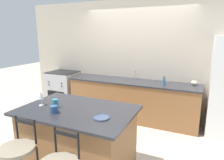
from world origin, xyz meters
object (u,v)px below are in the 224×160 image
at_px(oven_range, 64,89).
at_px(wine_glass, 41,95).
at_px(coffee_mug, 54,109).
at_px(pumpkin_decoration, 194,83).
at_px(dinner_plate, 102,117).
at_px(tumbler_cup, 55,104).
at_px(soap_bottle, 164,81).
at_px(bar_stool_near, 18,157).

distance_m(oven_range, wine_glass, 2.54).
height_order(oven_range, wine_glass, wine_glass).
xyz_separation_m(oven_range, coffee_mug, (1.63, -2.27, 0.49)).
distance_m(wine_glass, pumpkin_decoration, 3.00).
bearing_deg(dinner_plate, pumpkin_decoration, 67.74).
xyz_separation_m(oven_range, tumbler_cup, (1.52, -2.11, 0.51)).
xyz_separation_m(coffee_mug, pumpkin_decoration, (1.59, 2.43, -0.03)).
relative_size(oven_range, coffee_mug, 7.45).
bearing_deg(tumbler_cup, wine_glass, -178.08).
xyz_separation_m(oven_range, wine_glass, (1.27, -2.12, 0.60)).
relative_size(oven_range, tumbler_cup, 7.68).
bearing_deg(pumpkin_decoration, soap_bottle, -157.49).
bearing_deg(wine_glass, oven_range, 121.04).
xyz_separation_m(bar_stool_near, soap_bottle, (1.13, 2.70, 0.41)).
distance_m(dinner_plate, tumbler_cup, 0.75).
distance_m(bar_stool_near, wine_glass, 0.87).
xyz_separation_m(dinner_plate, tumbler_cup, (-0.74, 0.05, 0.05)).
height_order(bar_stool_near, soap_bottle, soap_bottle).
height_order(oven_range, bar_stool_near, bar_stool_near).
bearing_deg(bar_stool_near, tumbler_cup, 89.24).
relative_size(dinner_plate, tumbler_cup, 1.64).
xyz_separation_m(bar_stool_near, tumbler_cup, (0.01, 0.67, 0.43)).
relative_size(oven_range, pumpkin_decoration, 7.72).
height_order(wine_glass, pumpkin_decoration, wine_glass).
height_order(oven_range, dinner_plate, oven_range).
bearing_deg(tumbler_cup, soap_bottle, 61.17).
xyz_separation_m(bar_stool_near, dinner_plate, (0.75, 0.62, 0.37)).
bearing_deg(oven_range, wine_glass, -58.96).
distance_m(bar_stool_near, coffee_mug, 0.67).
xyz_separation_m(oven_range, pumpkin_decoration, (3.21, 0.16, 0.47)).
height_order(oven_range, soap_bottle, soap_bottle).
xyz_separation_m(bar_stool_near, coffee_mug, (0.12, 0.51, 0.41)).
height_order(bar_stool_near, tumbler_cup, tumbler_cup).
bearing_deg(bar_stool_near, pumpkin_decoration, 59.90).
xyz_separation_m(tumbler_cup, soap_bottle, (1.12, 2.03, -0.01)).
distance_m(wine_glass, soap_bottle, 2.46).
height_order(oven_range, pumpkin_decoration, pumpkin_decoration).
bearing_deg(soap_bottle, tumbler_cup, -118.83).
bearing_deg(pumpkin_decoration, dinner_plate, -112.26).
bearing_deg(oven_range, dinner_plate, -43.65).
xyz_separation_m(dinner_plate, wine_glass, (-0.99, 0.04, 0.14)).
distance_m(tumbler_cup, soap_bottle, 2.32).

